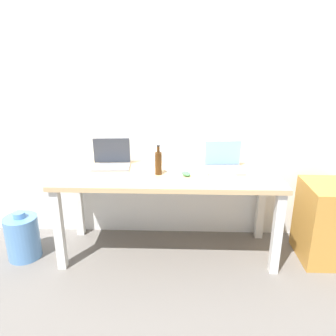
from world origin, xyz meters
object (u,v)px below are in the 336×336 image
(desk, at_px, (168,185))
(water_cooler_jug, at_px, (23,237))
(laptop_left, at_px, (111,161))
(filing_cabinet, at_px, (325,222))
(computer_mouse, at_px, (186,174))
(laptop_right, at_px, (224,164))
(beer_bottle, at_px, (158,163))

(desk, bearing_deg, water_cooler_jug, -174.08)
(laptop_left, xyz_separation_m, water_cooler_jug, (-0.76, -0.29, -0.62))
(filing_cabinet, bearing_deg, desk, 178.11)
(laptop_left, relative_size, computer_mouse, 3.40)
(computer_mouse, bearing_deg, filing_cabinet, -33.01)
(filing_cabinet, bearing_deg, laptop_right, 169.58)
(desk, relative_size, laptop_right, 5.68)
(desk, bearing_deg, filing_cabinet, -1.89)
(water_cooler_jug, bearing_deg, beer_bottle, 5.53)
(desk, relative_size, computer_mouse, 18.82)
(computer_mouse, bearing_deg, laptop_right, -7.46)
(laptop_left, xyz_separation_m, laptop_right, (0.99, -0.05, -0.01))
(laptop_right, relative_size, beer_bottle, 1.31)
(laptop_right, xyz_separation_m, water_cooler_jug, (-1.75, -0.25, -0.61))
(laptop_left, height_order, filing_cabinet, laptop_left)
(desk, bearing_deg, laptop_right, 13.51)
(computer_mouse, xyz_separation_m, filing_cabinet, (1.21, -0.00, -0.43))
(desk, relative_size, beer_bottle, 7.45)
(laptop_left, relative_size, laptop_right, 1.02)
(beer_bottle, distance_m, water_cooler_jug, 1.37)
(beer_bottle, bearing_deg, computer_mouse, -6.27)
(laptop_left, distance_m, beer_bottle, 0.47)
(desk, xyz_separation_m, laptop_right, (0.48, 0.12, 0.15))
(beer_bottle, relative_size, computer_mouse, 2.52)
(laptop_right, bearing_deg, computer_mouse, -154.60)
(desk, distance_m, laptop_right, 0.52)
(computer_mouse, distance_m, filing_cabinet, 1.28)
(laptop_right, distance_m, beer_bottle, 0.58)
(desk, distance_m, water_cooler_jug, 1.36)
(beer_bottle, distance_m, filing_cabinet, 1.53)
(laptop_right, bearing_deg, laptop_left, 177.39)
(beer_bottle, relative_size, water_cooler_jug, 0.58)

